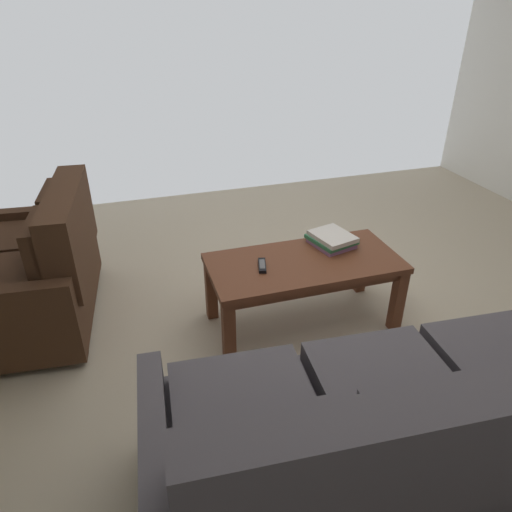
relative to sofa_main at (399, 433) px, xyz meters
name	(u,v)px	position (x,y,z in m)	size (l,w,h in m)	color
ground_plane	(315,322)	(-0.18, -1.21, -0.36)	(5.81, 5.04, 0.01)	#B7A88E
sofa_main	(399,433)	(0.00, 0.00, 0.00)	(2.08, 0.97, 0.84)	black
loveseat_near	(36,270)	(1.54, -1.79, 0.01)	(0.88, 1.24, 0.90)	black
coffee_table	(304,270)	(-0.09, -1.23, 0.04)	(1.20, 0.57, 0.48)	brown
book_stack	(332,239)	(-0.34, -1.37, 0.16)	(0.31, 0.33, 0.08)	#996699
tv_remote	(262,265)	(0.19, -1.24, 0.13)	(0.08, 0.17, 0.02)	black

